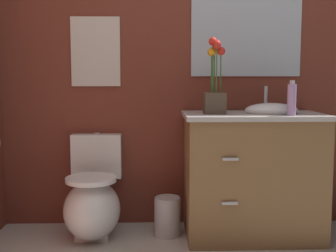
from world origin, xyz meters
The scene contains 8 objects.
wall_back centered at (0.20, 1.56, 1.25)m, with size 4.60×0.05×2.50m, color maroon.
toilet centered at (-0.79, 1.27, 0.24)m, with size 0.38×0.59×0.69m.
vanity_cabinet centered at (0.30, 1.24, 0.44)m, with size 0.94×0.56×1.03m.
flower_vase centered at (0.03, 1.21, 1.01)m, with size 0.14×0.14×0.50m.
soap_bottle centered at (0.50, 1.06, 0.95)m, with size 0.06×0.06×0.22m.
trash_bin centered at (-0.28, 1.26, 0.14)m, with size 0.18×0.18×0.27m.
wall_poster centered at (-0.79, 1.53, 1.28)m, with size 0.35×0.01×0.50m, color beige.
wall_mirror centered at (0.30, 1.53, 1.45)m, with size 0.80×0.01×0.70m, color #B2BCC6.
Camera 1 is at (-0.36, -1.67, 1.09)m, focal length 46.71 mm.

